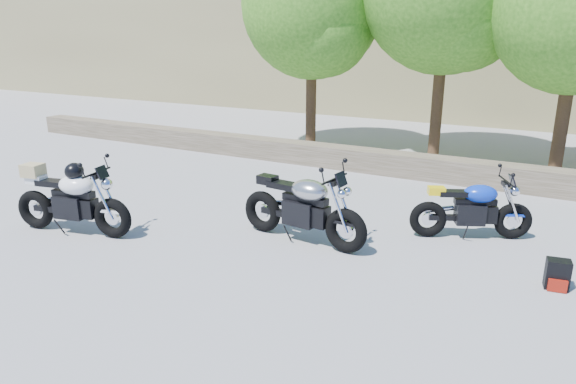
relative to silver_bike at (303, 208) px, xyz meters
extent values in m
plane|color=gray|center=(-0.45, -1.02, -0.53)|extent=(90.00, 90.00, 0.00)
cube|color=#4E4534|center=(-0.45, 4.48, -0.28)|extent=(22.00, 0.55, 0.50)
cylinder|color=#382314|center=(-2.95, 6.18, 0.99)|extent=(0.28, 0.28, 3.02)
sphere|color=#2A6516|center=(-2.95, 6.18, 3.25)|extent=(3.67, 3.67, 3.67)
sphere|color=#2A6516|center=(-2.45, 5.88, 2.61)|extent=(2.38, 2.38, 2.38)
cylinder|color=#382314|center=(0.35, 6.58, 1.15)|extent=(0.28, 0.28, 3.36)
sphere|color=#2A6516|center=(0.85, 6.28, 2.95)|extent=(2.64, 2.64, 2.64)
cylinder|color=#382314|center=(3.15, 5.98, 0.93)|extent=(0.28, 0.28, 2.91)
torus|color=black|center=(0.72, -0.07, -0.20)|extent=(0.67, 0.23, 0.66)
torus|color=black|center=(-0.76, 0.08, -0.20)|extent=(0.67, 0.23, 0.66)
cylinder|color=silver|center=(0.72, -0.07, -0.20)|extent=(0.23, 0.06, 0.23)
cylinder|color=silver|center=(-0.76, 0.08, -0.20)|extent=(0.23, 0.06, 0.23)
cube|color=black|center=(-0.04, 0.00, -0.07)|extent=(0.52, 0.36, 0.37)
cube|color=black|center=(0.04, 0.00, 0.16)|extent=(0.74, 0.24, 0.10)
ellipsoid|color=#A7A7AB|center=(0.11, -0.01, 0.30)|extent=(0.63, 0.46, 0.31)
cube|color=black|center=(-0.34, 0.03, 0.30)|extent=(0.54, 0.28, 0.09)
cube|color=black|center=(-0.65, 0.07, 0.34)|extent=(0.31, 0.23, 0.13)
cylinder|color=black|center=(0.52, -0.05, 0.54)|extent=(0.10, 0.68, 0.03)
sphere|color=silver|center=(0.68, -0.07, 0.36)|extent=(0.19, 0.19, 0.19)
torus|color=black|center=(-2.62, -1.27, -0.21)|extent=(0.65, 0.29, 0.63)
torus|color=black|center=(-4.02, -1.57, -0.21)|extent=(0.65, 0.29, 0.63)
cylinder|color=silver|center=(-2.62, -1.27, -0.21)|extent=(0.22, 0.08, 0.22)
cylinder|color=silver|center=(-4.02, -1.57, -0.21)|extent=(0.22, 0.08, 0.22)
cube|color=black|center=(-3.34, -1.42, -0.09)|extent=(0.53, 0.39, 0.36)
cube|color=black|center=(-3.27, -1.41, 0.13)|extent=(0.71, 0.30, 0.10)
ellipsoid|color=white|center=(-3.20, -1.40, 0.27)|extent=(0.64, 0.50, 0.30)
cube|color=black|center=(-3.63, -1.49, 0.27)|extent=(0.53, 0.32, 0.09)
cube|color=white|center=(-3.92, -1.55, 0.31)|extent=(0.31, 0.25, 0.13)
cylinder|color=black|center=(-2.81, -1.31, 0.50)|extent=(0.17, 0.65, 0.03)
sphere|color=silver|center=(-2.66, -1.28, 0.33)|extent=(0.18, 0.18, 0.18)
ellipsoid|color=black|center=(-3.20, -1.40, 0.49)|extent=(0.33, 0.34, 0.26)
cube|color=tan|center=(-3.96, -1.56, 0.45)|extent=(0.35, 0.31, 0.20)
torus|color=black|center=(2.75, 1.65, -0.24)|extent=(0.57, 0.37, 0.57)
torus|color=black|center=(1.60, 1.10, -0.24)|extent=(0.57, 0.37, 0.57)
cylinder|color=silver|center=(2.75, 1.65, -0.24)|extent=(0.19, 0.11, 0.20)
cylinder|color=silver|center=(1.60, 1.10, -0.24)|extent=(0.19, 0.11, 0.20)
cube|color=black|center=(2.16, 1.37, -0.14)|extent=(0.50, 0.42, 0.32)
cube|color=black|center=(2.21, 1.39, 0.06)|extent=(0.62, 0.39, 0.09)
ellipsoid|color=#0B2DAE|center=(2.27, 1.42, 0.18)|extent=(0.61, 0.53, 0.27)
cube|color=black|center=(1.92, 1.25, 0.18)|extent=(0.48, 0.36, 0.08)
cube|color=yellow|center=(1.68, 1.14, 0.22)|extent=(0.30, 0.27, 0.12)
cylinder|color=black|center=(2.59, 1.57, 0.39)|extent=(0.27, 0.54, 0.03)
sphere|color=silver|center=(2.72, 1.63, 0.24)|extent=(0.16, 0.16, 0.16)
cube|color=black|center=(3.43, 0.17, -0.34)|extent=(0.30, 0.24, 0.37)
cube|color=maroon|center=(3.45, 0.05, -0.44)|extent=(0.22, 0.07, 0.16)
camera|label=1|loc=(3.29, -6.44, 2.46)|focal=32.00mm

